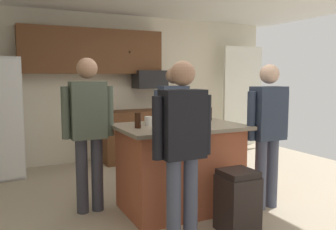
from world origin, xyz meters
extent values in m
plane|color=#B7A88E|center=(0.00, 0.00, 0.00)|extent=(7.04, 7.04, 0.00)
cube|color=beige|center=(0.00, 2.80, 1.30)|extent=(6.40, 0.10, 2.60)
cube|color=white|center=(2.60, 2.40, 1.10)|extent=(0.90, 0.06, 2.00)
cube|color=brown|center=(-0.40, 2.60, 1.92)|extent=(2.40, 0.35, 0.75)
sphere|color=#4C3823|center=(0.20, 2.41, 1.93)|extent=(0.04, 0.04, 0.04)
cube|color=brown|center=(0.60, 2.48, 0.45)|extent=(1.80, 0.60, 0.90)
sphere|color=#4C3823|center=(1.05, 2.17, 0.45)|extent=(0.04, 0.04, 0.04)
cube|color=white|center=(-1.78, 2.03, 0.89)|extent=(0.41, 0.04, 1.71)
cube|color=black|center=(0.60, 2.50, 1.45)|extent=(0.56, 0.40, 0.32)
cube|color=#AD5638|center=(-0.07, 0.06, 0.46)|extent=(1.24, 0.83, 0.93)
cube|color=gray|center=(-0.07, 0.06, 0.95)|extent=(1.38, 0.97, 0.04)
cylinder|color=#4C5166|center=(0.17, 0.85, 0.39)|extent=(0.13, 0.13, 0.79)
cylinder|color=#4C5166|center=(0.34, 0.85, 0.39)|extent=(0.13, 0.13, 0.79)
cube|color=#2D384C|center=(0.25, 0.85, 1.08)|extent=(0.38, 0.22, 0.59)
sphere|color=#8C664C|center=(0.25, 0.85, 1.52)|extent=(0.21, 0.21, 0.21)
cylinder|color=#2D384C|center=(0.01, 0.85, 1.06)|extent=(0.09, 0.09, 0.53)
cylinder|color=#2D384C|center=(0.49, 0.85, 1.06)|extent=(0.09, 0.09, 0.53)
cylinder|color=#4C5166|center=(0.76, -0.35, 0.40)|extent=(0.13, 0.13, 0.80)
cylinder|color=#4C5166|center=(0.93, -0.35, 0.40)|extent=(0.13, 0.13, 0.80)
cube|color=#2D384C|center=(0.84, -0.35, 1.10)|extent=(0.38, 0.22, 0.60)
sphere|color=beige|center=(0.84, -0.35, 1.53)|extent=(0.22, 0.22, 0.22)
cylinder|color=#2D384C|center=(0.60, -0.35, 1.08)|extent=(0.09, 0.09, 0.54)
cylinder|color=#2D384C|center=(1.08, -0.35, 1.08)|extent=(0.09, 0.09, 0.54)
cylinder|color=#383842|center=(-1.09, 0.42, 0.42)|extent=(0.13, 0.13, 0.83)
cylinder|color=#383842|center=(-0.92, 0.42, 0.42)|extent=(0.13, 0.13, 0.83)
cube|color=#4C5647|center=(-1.01, 0.42, 1.14)|extent=(0.38, 0.22, 0.62)
sphere|color=tan|center=(-1.01, 0.42, 1.60)|extent=(0.22, 0.22, 0.22)
cylinder|color=#4C5647|center=(-1.25, 0.42, 1.12)|extent=(0.09, 0.09, 0.56)
cylinder|color=#4C5647|center=(-0.77, 0.42, 1.12)|extent=(0.09, 0.09, 0.56)
cylinder|color=#4C5166|center=(-0.54, -0.72, 0.40)|extent=(0.13, 0.13, 0.80)
cylinder|color=#4C5166|center=(-0.37, -0.72, 0.40)|extent=(0.13, 0.13, 0.80)
cube|color=black|center=(-0.45, -0.72, 1.10)|extent=(0.38, 0.22, 0.60)
sphere|color=tan|center=(-0.45, -0.72, 1.53)|extent=(0.22, 0.22, 0.22)
cylinder|color=black|center=(-0.69, -0.72, 1.08)|extent=(0.09, 0.09, 0.54)
cylinder|color=black|center=(-0.21, -0.72, 1.08)|extent=(0.09, 0.09, 0.54)
cylinder|color=#321B11|center=(0.45, 0.26, 1.05)|extent=(0.07, 0.07, 0.16)
cylinder|color=black|center=(-0.41, -0.15, 1.04)|extent=(0.07, 0.07, 0.15)
cylinder|color=black|center=(-0.58, 0.04, 1.05)|extent=(0.07, 0.07, 0.16)
cylinder|color=black|center=(0.03, -0.26, 1.04)|extent=(0.07, 0.07, 0.15)
cylinder|color=white|center=(-0.40, 0.16, 1.02)|extent=(0.09, 0.09, 0.10)
torus|color=white|center=(-0.34, 0.16, 1.02)|extent=(0.06, 0.01, 0.06)
cylinder|color=black|center=(0.03, -0.08, 1.04)|extent=(0.07, 0.07, 0.13)
cube|color=#B7B7BC|center=(-0.01, 0.14, 0.98)|extent=(0.44, 0.30, 0.02)
cube|color=#A8A8AD|center=(-0.01, 0.14, 1.00)|extent=(0.44, 0.30, 0.02)
cube|color=black|center=(0.17, -0.71, 0.28)|extent=(0.34, 0.34, 0.55)
cube|color=black|center=(0.17, -0.71, 0.58)|extent=(0.32, 0.32, 0.06)
camera|label=1|loc=(-1.88, -3.39, 1.51)|focal=37.60mm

